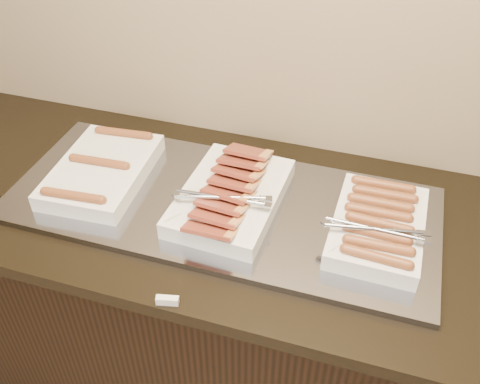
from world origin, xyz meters
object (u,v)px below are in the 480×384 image
(dish_right, at_px, (378,226))
(dish_center, at_px, (230,196))
(dish_left, at_px, (102,170))
(warming_tray, at_px, (220,204))
(counter, at_px, (226,307))

(dish_right, bearing_deg, dish_center, -178.94)
(dish_left, height_order, dish_right, dish_right)
(dish_left, bearing_deg, dish_right, -3.55)
(warming_tray, xyz_separation_m, dish_right, (0.43, -0.00, 0.04))
(counter, height_order, dish_right, dish_right)
(counter, distance_m, warming_tray, 0.46)
(counter, bearing_deg, warming_tray, 180.00)
(dish_left, xyz_separation_m, dish_center, (0.40, -0.00, 0.01))
(warming_tray, height_order, dish_left, dish_left)
(warming_tray, distance_m, dish_left, 0.37)
(counter, bearing_deg, dish_center, -8.74)
(dish_left, bearing_deg, counter, -3.24)
(dish_left, distance_m, dish_center, 0.40)
(counter, xyz_separation_m, warming_tray, (-0.01, 0.00, 0.46))
(counter, relative_size, dish_center, 5.03)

